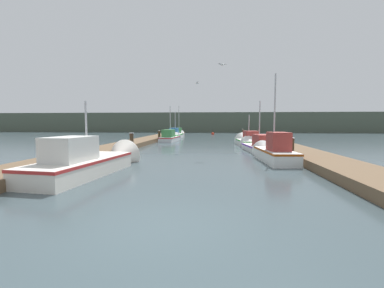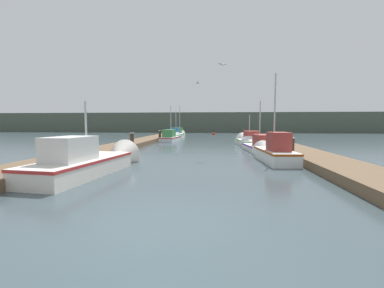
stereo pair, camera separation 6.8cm
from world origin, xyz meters
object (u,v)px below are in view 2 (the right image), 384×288
Objects in this scene: channel_buoy at (214,134)px; mooring_piling_2 at (244,133)px; fishing_boat_5 at (176,135)px; fishing_boat_0 at (93,161)px; fishing_boat_4 at (171,137)px; fishing_boat_6 at (180,134)px; seagull_lead at (223,65)px; mooring_piling_3 at (132,141)px; mooring_piling_1 at (292,150)px; fishing_boat_1 at (273,152)px; mooring_piling_0 at (160,136)px; fishing_boat_3 at (248,141)px; fishing_boat_2 at (258,146)px; seagull_1 at (198,83)px.

mooring_piling_2 is at bearing -44.96° from channel_buoy.
fishing_boat_0 is at bearing -89.60° from fishing_boat_5.
fishing_boat_6 is at bearing 95.85° from fishing_boat_4.
seagull_lead is at bearing -99.12° from mooring_piling_2.
mooring_piling_2 is 0.83× the size of mooring_piling_3.
fishing_boat_1 is at bearing 172.45° from mooring_piling_1.
mooring_piling_0 is at bearing -100.05° from fishing_boat_5.
fishing_boat_6 reaches higher than channel_buoy.
mooring_piling_2 is at bearing 49.03° from mooring_piling_0.
mooring_piling_1 is at bearing -11.86° from fishing_boat_1.
fishing_boat_3 is 0.83× the size of fishing_boat_5.
fishing_boat_4 is at bearing -105.88° from channel_buoy.
fishing_boat_3 is at bearing -23.49° from mooring_piling_0.
mooring_piling_3 is (-9.20, -5.24, 0.28)m from fishing_boat_3.
fishing_boat_1 reaches higher than mooring_piling_1.
mooring_piling_0 is at bearing 119.94° from fishing_boat_1.
fishing_boat_2 is at bearing -81.79° from channel_buoy.
fishing_boat_0 is 15.87m from fishing_boat_3.
mooring_piling_1 is 30.79m from channel_buoy.
mooring_piling_3 reaches higher than mooring_piling_0.
fishing_boat_2 is at bearing -67.70° from fishing_boat_6.
mooring_piling_1 is 0.98× the size of mooring_piling_3.
fishing_boat_0 is 8.54m from mooring_piling_3.
fishing_boat_4 reaches higher than mooring_piling_2.
seagull_1 reaches higher than mooring_piling_2.
seagull_1 reaches higher than mooring_piling_3.
fishing_boat_1 is at bearing 31.34° from fishing_boat_0.
fishing_boat_0 is 9.10m from fishing_boat_1.
mooring_piling_3 is 2.35× the size of seagull_1.
fishing_boat_6 is (-0.33, 27.22, -0.06)m from fishing_boat_0.
fishing_boat_0 is 1.32× the size of fishing_boat_6.
fishing_boat_6 reaches higher than fishing_boat_5.
seagull_lead is 3.39m from seagull_1.
fishing_boat_5 is at bearing 81.72° from seagull_lead.
fishing_boat_4 is 4.02× the size of mooring_piling_1.
channel_buoy is (4.74, 11.03, -0.28)m from fishing_boat_5.
fishing_boat_2 reaches higher than mooring_piling_2.
fishing_boat_6 reaches higher than fishing_boat_3.
fishing_boat_4 is (-8.21, 14.39, -0.08)m from fishing_boat_1.
fishing_boat_2 is 4.85× the size of mooring_piling_1.
fishing_boat_5 is (-8.41, 19.28, -0.08)m from fishing_boat_1.
seagull_lead is 0.97× the size of seagull_1.
fishing_boat_2 is at bearing 86.21° from fishing_boat_1.
seagull_lead is (5.69, -16.51, 5.35)m from fishing_boat_5.
seagull_lead is (0.96, -27.54, 5.64)m from channel_buoy.
fishing_boat_0 is at bearing -97.56° from channel_buoy.
channel_buoy is (5.70, 16.53, -0.46)m from mooring_piling_0.
fishing_boat_6 is 18.81m from seagull_1.
mooring_piling_2 is 2.01× the size of seagull_lead.
fishing_boat_3 is at bearing -94.18° from mooring_piling_2.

